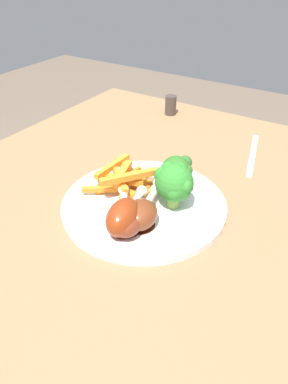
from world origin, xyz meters
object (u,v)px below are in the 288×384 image
(fork, at_px, (253,154))
(dining_table, at_px, (115,271))
(chicken_drumstick_far, at_px, (125,217))
(dinner_plate, at_px, (144,204))
(pepper_shaker, at_px, (171,105))
(broccoli_floret_middle, at_px, (176,171))
(broccoli_floret_back, at_px, (174,182))
(chicken_drumstick_near, at_px, (141,213))
(carrot_fries_pile, at_px, (124,179))
(broccoli_floret_front, at_px, (177,172))
(chicken_drumstick_extra, at_px, (124,216))

(fork, bearing_deg, dining_table, 147.83)
(dining_table, bearing_deg, chicken_drumstick_far, -93.27)
(dinner_plate, distance_m, pepper_shaker, 0.43)
(broccoli_floret_middle, height_order, broccoli_floret_back, broccoli_floret_back)
(chicken_drumstick_near, bearing_deg, carrot_fries_pile, 48.93)
(broccoli_floret_front, xyz_separation_m, chicken_drumstick_far, (-0.12, 0.02, -0.02))
(dining_table, xyz_separation_m, dinner_plate, (0.07, -0.02, 0.11))
(broccoli_floret_back, height_order, chicken_drumstick_far, broccoli_floret_back)
(dinner_plate, distance_m, chicken_drumstick_extra, 0.08)
(broccoli_floret_back, bearing_deg, dining_table, 143.06)
(dinner_plate, relative_size, broccoli_floret_back, 3.60)
(broccoli_floret_front, height_order, broccoli_floret_middle, broccoli_floret_middle)
(pepper_shaker, bearing_deg, dining_table, -162.36)
(carrot_fries_pile, relative_size, pepper_shaker, 2.62)
(chicken_drumstick_extra, bearing_deg, broccoli_floret_middle, -9.72)
(broccoli_floret_back, height_order, chicken_drumstick_extra, broccoli_floret_back)
(dinner_plate, relative_size, broccoli_floret_middle, 3.86)
(broccoli_floret_middle, distance_m, broccoli_floret_back, 0.04)
(broccoli_floret_middle, height_order, chicken_drumstick_near, broccoli_floret_middle)
(chicken_drumstick_near, height_order, chicken_drumstick_far, same)
(carrot_fries_pile, bearing_deg, broccoli_floret_back, -91.82)
(pepper_shaker, bearing_deg, chicken_drumstick_far, -159.36)
(carrot_fries_pile, xyz_separation_m, chicken_drumstick_extra, (-0.10, -0.07, 0.01))
(fork, xyz_separation_m, pepper_shaker, (0.11, 0.26, 0.02))
(fork, bearing_deg, pepper_shaker, 53.80)
(broccoli_floret_front, bearing_deg, chicken_drumstick_far, 169.73)
(dining_table, xyz_separation_m, broccoli_floret_front, (0.12, -0.05, 0.16))
(broccoli_floret_front, relative_size, carrot_fries_pile, 0.53)
(fork, distance_m, pepper_shaker, 0.29)
(broccoli_floret_back, xyz_separation_m, chicken_drumstick_far, (-0.09, 0.04, -0.03))
(chicken_drumstick_far, xyz_separation_m, pepper_shaker, (0.46, 0.18, -0.01))
(broccoli_floret_middle, xyz_separation_m, chicken_drumstick_far, (-0.12, 0.02, -0.03))
(broccoli_floret_middle, xyz_separation_m, chicken_drumstick_near, (-0.10, 0.01, -0.03))
(broccoli_floret_front, relative_size, chicken_drumstick_extra, 0.54)
(broccoli_floret_front, bearing_deg, fork, -15.98)
(dinner_plate, bearing_deg, pepper_shaker, 22.70)
(fork, relative_size, pepper_shaker, 3.75)
(dinner_plate, height_order, broccoli_floret_middle, broccoli_floret_middle)
(dinner_plate, bearing_deg, broccoli_floret_back, -71.94)
(dining_table, relative_size, pepper_shaker, 21.87)
(dining_table, bearing_deg, chicken_drumstick_extra, -100.64)
(broccoli_floret_back, distance_m, carrot_fries_pile, 0.11)
(dinner_plate, height_order, chicken_drumstick_near, chicken_drumstick_near)
(pepper_shaker, bearing_deg, chicken_drumstick_near, -156.71)
(broccoli_floret_front, height_order, chicken_drumstick_extra, broccoli_floret_front)
(broccoli_floret_middle, bearing_deg, dinner_plate, 144.49)
(dining_table, relative_size, broccoli_floret_back, 14.03)
(broccoli_floret_middle, xyz_separation_m, fork, (0.24, -0.07, -0.06))
(broccoli_floret_middle, relative_size, pepper_shaker, 1.45)
(broccoli_floret_back, bearing_deg, dinner_plate, 108.06)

